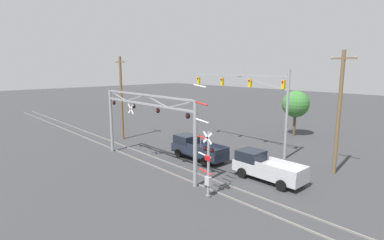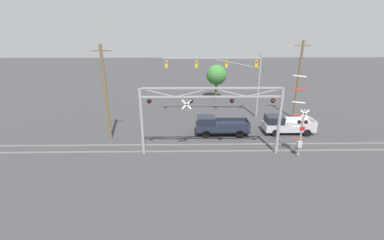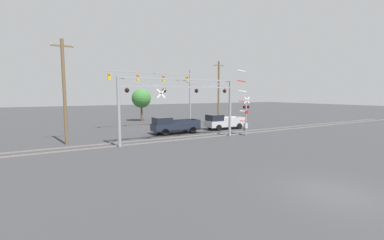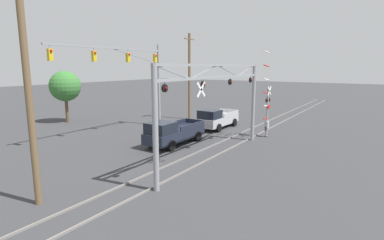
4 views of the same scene
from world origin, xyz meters
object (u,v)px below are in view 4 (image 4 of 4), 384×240
object	(u,v)px
crossing_gantry	(217,97)
pickup_truck_following	(216,119)
traffic_signal_span	(137,70)
pickup_truck_lead	(173,133)
utility_pole_right	(189,76)
background_tree_beyond_span	(65,86)
utility_pole_left	(28,93)
crossing_signal_mast	(267,110)

from	to	relation	value
crossing_gantry	pickup_truck_following	size ratio (longest dim) A/B	2.31
traffic_signal_span	pickup_truck_following	xyz separation A→B (m)	(4.73, -5.58, -4.61)
pickup_truck_lead	utility_pole_right	distance (m)	11.89
utility_pole_right	background_tree_beyond_span	distance (m)	13.07
crossing_gantry	utility_pole_left	size ratio (longest dim) A/B	1.31
traffic_signal_span	pickup_truck_following	bearing A→B (deg)	-49.66
pickup_truck_lead	background_tree_beyond_span	size ratio (longest dim) A/B	1.03
utility_pole_right	background_tree_beyond_span	xyz separation A→B (m)	(-8.72, 9.68, -1.02)
traffic_signal_span	utility_pole_left	bearing A→B (deg)	-152.95
traffic_signal_span	background_tree_beyond_span	size ratio (longest dim) A/B	2.19
traffic_signal_span	pickup_truck_following	distance (m)	8.65
crossing_gantry	utility_pole_right	world-z (taller)	utility_pole_right
utility_pole_left	pickup_truck_lead	bearing A→B (deg)	5.78
traffic_signal_span	utility_pole_left	distance (m)	15.08
crossing_gantry	utility_pole_right	xyz separation A→B (m)	(11.28, 9.63, 0.81)
crossing_signal_mast	pickup_truck_following	xyz separation A→B (m)	(0.80, 5.15, -1.38)
crossing_signal_mast	utility_pole_left	world-z (taller)	utility_pole_left
crossing_gantry	pickup_truck_lead	size ratio (longest dim) A/B	2.18
background_tree_beyond_span	crossing_gantry	bearing A→B (deg)	-97.55
traffic_signal_span	utility_pole_right	bearing A→B (deg)	-4.18
traffic_signal_span	background_tree_beyond_span	distance (m)	9.36
crossing_gantry	utility_pole_left	xyz separation A→B (m)	(-9.75, 3.34, 0.77)
pickup_truck_following	pickup_truck_lead	bearing A→B (deg)	-178.75
pickup_truck_following	utility_pole_left	bearing A→B (deg)	-175.99
traffic_signal_span	pickup_truck_lead	distance (m)	7.73
crossing_gantry	traffic_signal_span	xyz separation A→B (m)	(3.66, 10.18, 1.55)
pickup_truck_lead	pickup_truck_following	bearing A→B (deg)	1.25
pickup_truck_lead	pickup_truck_following	size ratio (longest dim) A/B	1.06
crossing_gantry	crossing_signal_mast	size ratio (longest dim) A/B	1.71
crossing_signal_mast	background_tree_beyond_span	world-z (taller)	crossing_signal_mast
crossing_gantry	crossing_signal_mast	distance (m)	7.80
utility_pole_right	crossing_gantry	bearing A→B (deg)	-139.51
pickup_truck_following	background_tree_beyond_span	world-z (taller)	background_tree_beyond_span
pickup_truck_lead	pickup_truck_following	xyz separation A→B (m)	(7.10, 0.15, -0.00)
background_tree_beyond_span	utility_pole_right	bearing A→B (deg)	-48.00
crossing_signal_mast	traffic_signal_span	world-z (taller)	traffic_signal_span
background_tree_beyond_span	pickup_truck_following	bearing A→B (deg)	-68.35
pickup_truck_following	crossing_gantry	bearing A→B (deg)	-151.23
pickup_truck_lead	utility_pole_right	size ratio (longest dim) A/B	0.59
traffic_signal_span	pickup_truck_lead	size ratio (longest dim) A/B	2.13
pickup_truck_lead	utility_pole_left	world-z (taller)	utility_pole_left
crossing_signal_mast	pickup_truck_following	world-z (taller)	crossing_signal_mast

